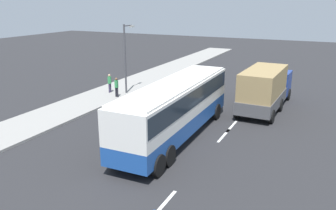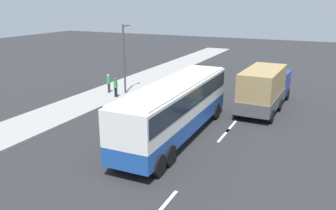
% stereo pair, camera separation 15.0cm
% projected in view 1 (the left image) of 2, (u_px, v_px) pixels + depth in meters
% --- Properties ---
extents(ground_plane, '(120.00, 120.00, 0.00)m').
position_uv_depth(ground_plane, '(179.00, 137.00, 21.16)').
color(ground_plane, '#28282B').
extents(sidewalk_curb, '(80.00, 4.00, 0.15)m').
position_uv_depth(sidewalk_curb, '(56.00, 114.00, 25.25)').
color(sidewalk_curb, gray).
rests_on(sidewalk_curb, ground_plane).
extents(lane_centreline, '(33.18, 0.16, 0.01)m').
position_uv_depth(lane_centreline, '(199.00, 164.00, 17.62)').
color(lane_centreline, white).
rests_on(lane_centreline, ground_plane).
extents(coach_bus, '(12.00, 2.80, 3.46)m').
position_uv_depth(coach_bus, '(176.00, 104.00, 20.44)').
color(coach_bus, '#1E4C9E').
rests_on(coach_bus, ground_plane).
extents(cargo_truck, '(8.45, 2.94, 3.27)m').
position_uv_depth(cargo_truck, '(265.00, 87.00, 26.11)').
color(cargo_truck, navy).
rests_on(cargo_truck, ground_plane).
extents(pedestrian_near_curb, '(0.32, 0.32, 1.66)m').
position_uv_depth(pedestrian_near_curb, '(110.00, 82.00, 30.64)').
color(pedestrian_near_curb, '#38334C').
rests_on(pedestrian_near_curb, sidewalk_curb).
extents(pedestrian_at_crossing, '(0.32, 0.32, 1.67)m').
position_uv_depth(pedestrian_at_crossing, '(116.00, 86.00, 29.18)').
color(pedestrian_at_crossing, black).
rests_on(pedestrian_at_crossing, sidewalk_curb).
extents(street_lamp, '(1.58, 0.24, 5.99)m').
position_uv_depth(street_lamp, '(126.00, 54.00, 29.88)').
color(street_lamp, '#47474C').
rests_on(street_lamp, sidewalk_curb).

